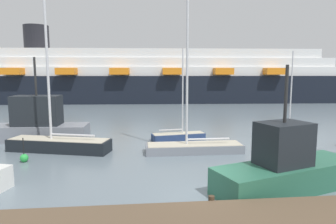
% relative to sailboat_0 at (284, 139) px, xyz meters
% --- Properties ---
extents(ground_plane, '(600.00, 600.00, 0.00)m').
position_rel_sailboat_0_xyz_m(ground_plane, '(-8.58, -9.25, -0.36)').
color(ground_plane, slate).
extents(dock_pier, '(24.59, 2.37, 0.83)m').
position_rel_sailboat_0_xyz_m(dock_pier, '(-8.58, -12.32, -0.01)').
color(dock_pier, brown).
rests_on(dock_pier, ground_plane).
extents(sailboat_0, '(4.28, 1.60, 7.16)m').
position_rel_sailboat_0_xyz_m(sailboat_0, '(0.00, 0.00, 0.00)').
color(sailboat_0, white).
rests_on(sailboat_0, ground_plane).
extents(sailboat_1, '(7.47, 3.59, 13.65)m').
position_rel_sailboat_0_xyz_m(sailboat_1, '(-16.98, -0.55, 0.33)').
color(sailboat_1, black).
rests_on(sailboat_1, ground_plane).
extents(sailboat_2, '(4.52, 1.80, 7.47)m').
position_rel_sailboat_0_xyz_m(sailboat_2, '(-8.08, 2.13, 0.03)').
color(sailboat_2, navy).
rests_on(sailboat_2, ground_plane).
extents(sailboat_4, '(6.75, 1.75, 12.97)m').
position_rel_sailboat_0_xyz_m(sailboat_4, '(-7.51, -1.80, 0.23)').
color(sailboat_4, gray).
rests_on(sailboat_4, ground_plane).
extents(fishing_boat_1, '(8.97, 3.01, 6.78)m').
position_rel_sailboat_0_xyz_m(fishing_boat_1, '(-19.89, 3.37, 0.97)').
color(fishing_boat_1, gray).
rests_on(fishing_boat_1, ground_plane).
extents(fishing_boat_2, '(7.79, 4.52, 5.89)m').
position_rel_sailboat_0_xyz_m(fishing_boat_2, '(-4.43, -8.92, 0.73)').
color(fishing_boat_2, '#2D6B51').
rests_on(fishing_boat_2, ground_plane).
extents(channel_buoy_2, '(0.51, 0.51, 1.53)m').
position_rel_sailboat_0_xyz_m(channel_buoy_2, '(-18.48, -3.00, -0.08)').
color(channel_buoy_2, green).
rests_on(channel_buoy_2, ground_plane).
extents(cruise_ship, '(90.56, 17.93, 14.31)m').
position_rel_sailboat_0_xyz_m(cruise_ship, '(-14.31, 37.07, 4.17)').
color(cruise_ship, black).
rests_on(cruise_ship, ground_plane).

